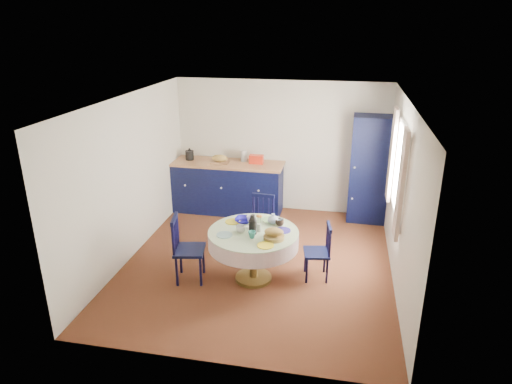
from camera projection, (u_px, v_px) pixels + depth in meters
floor at (258, 262)px, 7.04m from camera, size 4.50×4.50×0.00m
ceiling at (258, 100)px, 6.16m from camera, size 4.50×4.50×0.00m
wall_back at (281, 147)px, 8.67m from camera, size 4.00×0.02×2.50m
wall_left at (130, 178)px, 6.96m from camera, size 0.02×4.50×2.50m
wall_right at (402, 196)px, 6.24m from camera, size 0.02×4.50×2.50m
window at (398, 170)px, 6.43m from camera, size 0.10×1.74×1.45m
kitchen_counter at (226, 186)px, 8.79m from camera, size 2.21×0.70×1.22m
pantry_cabinet at (369, 169)px, 8.23m from camera, size 0.70×0.51×1.96m
dining_table at (254, 239)px, 6.36m from camera, size 1.26×1.26×1.04m
chair_left at (186, 248)px, 6.42m from camera, size 0.49×0.51×0.98m
chair_far at (261, 223)px, 7.30m from camera, size 0.44×0.42×0.91m
chair_right at (319, 251)px, 6.49m from camera, size 0.41×0.43×0.84m
mug_a at (241, 229)px, 6.28m from camera, size 0.13×0.13×0.10m
mug_b at (252, 235)px, 6.12m from camera, size 0.10×0.10×0.10m
mug_c at (280, 222)px, 6.48m from camera, size 0.13×0.13×0.10m
mug_d at (250, 219)px, 6.61m from camera, size 0.09×0.09×0.09m
cobalt_bowl at (244, 220)px, 6.60m from camera, size 0.26×0.26×0.06m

